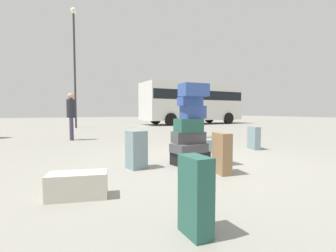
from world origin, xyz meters
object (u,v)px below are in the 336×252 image
(suitcase_slate_foreground_far, at_px, (199,146))
(suitcase_tower, at_px, (190,132))
(person_bearded_onlooker, at_px, (71,112))
(person_tourist_with_camera, at_px, (197,113))
(suitcase_teal_upright_blue, at_px, (196,196))
(suitcase_cream_white_trunk, at_px, (78,185))
(lamp_post, at_px, (74,52))
(suitcase_slate_foreground_near, at_px, (254,138))
(suitcase_brown_right_side, at_px, (222,153))
(suitcase_slate_behind_tower, at_px, (136,150))
(parked_bus, at_px, (192,101))

(suitcase_slate_foreground_far, bearing_deg, suitcase_tower, -113.95)
(suitcase_tower, relative_size, person_bearded_onlooker, 0.91)
(person_bearded_onlooker, distance_m, person_tourist_with_camera, 4.59)
(suitcase_teal_upright_blue, xyz_separation_m, suitcase_cream_white_trunk, (-0.78, 1.35, -0.18))
(person_tourist_with_camera, relative_size, lamp_post, 0.23)
(suitcase_cream_white_trunk, bearing_deg, lamp_post, 98.37)
(suitcase_tower, distance_m, suitcase_teal_upright_blue, 2.70)
(suitcase_teal_upright_blue, bearing_deg, suitcase_slate_foreground_near, 39.34)
(suitcase_brown_right_side, height_order, person_bearded_onlooker, person_bearded_onlooker)
(suitcase_cream_white_trunk, bearing_deg, suitcase_tower, 38.34)
(suitcase_slate_foreground_far, bearing_deg, person_bearded_onlooker, 138.04)
(suitcase_slate_behind_tower, height_order, suitcase_slate_foreground_far, suitcase_slate_behind_tower)
(person_bearded_onlooker, bearing_deg, suitcase_slate_behind_tower, 7.30)
(lamp_post, bearing_deg, suitcase_brown_right_side, -85.36)
(person_bearded_onlooker, height_order, person_tourist_with_camera, person_bearded_onlooker)
(suitcase_slate_behind_tower, xyz_separation_m, person_tourist_with_camera, (3.72, 3.86, 0.63))
(parked_bus, bearing_deg, suitcase_tower, -124.20)
(suitcase_slate_foreground_far, bearing_deg, suitcase_slate_foreground_near, 7.28)
(suitcase_slate_foreground_far, bearing_deg, suitcase_brown_right_side, -97.23)
(suitcase_cream_white_trunk, relative_size, lamp_post, 0.09)
(suitcase_slate_behind_tower, height_order, person_bearded_onlooker, person_bearded_onlooker)
(suitcase_teal_upright_blue, distance_m, person_tourist_with_camera, 7.54)
(suitcase_tower, distance_m, parked_bus, 15.18)
(suitcase_slate_foreground_near, height_order, person_bearded_onlooker, person_bearded_onlooker)
(suitcase_slate_behind_tower, bearing_deg, suitcase_teal_upright_blue, -107.95)
(suitcase_tower, distance_m, suitcase_cream_white_trunk, 2.39)
(suitcase_brown_right_side, bearing_deg, person_bearded_onlooker, 116.64)
(suitcase_slate_behind_tower, height_order, lamp_post, lamp_post)
(suitcase_tower, xyz_separation_m, lamp_post, (-0.93, 12.03, 3.97))
(suitcase_slate_foreground_far, bearing_deg, parked_bus, 74.84)
(suitcase_slate_foreground_far, relative_size, suitcase_cream_white_trunk, 1.17)
(suitcase_slate_foreground_near, bearing_deg, suitcase_cream_white_trunk, -142.87)
(person_bearded_onlooker, distance_m, lamp_post, 7.69)
(suitcase_slate_behind_tower, distance_m, suitcase_teal_upright_blue, 2.50)
(suitcase_teal_upright_blue, bearing_deg, person_tourist_with_camera, 57.11)
(suitcase_brown_right_side, bearing_deg, suitcase_slate_foreground_near, 45.19)
(suitcase_slate_behind_tower, relative_size, suitcase_slate_foreground_far, 0.86)
(suitcase_slate_foreground_far, bearing_deg, suitcase_slate_behind_tower, -137.86)
(suitcase_tower, relative_size, suitcase_slate_foreground_far, 1.92)
(suitcase_slate_foreground_near, height_order, parked_bus, parked_bus)
(suitcase_slate_foreground_near, bearing_deg, suitcase_teal_upright_blue, -125.05)
(suitcase_tower, xyz_separation_m, suitcase_brown_right_side, (0.11, -0.81, -0.30))
(person_tourist_with_camera, bearing_deg, suitcase_slate_foreground_near, 9.60)
(suitcase_slate_foreground_near, relative_size, lamp_post, 0.08)
(suitcase_slate_foreground_near, xyz_separation_m, parked_bus, (5.42, 11.99, 1.53))
(suitcase_tower, height_order, parked_bus, parked_bus)
(suitcase_slate_behind_tower, height_order, suitcase_cream_white_trunk, suitcase_slate_behind_tower)
(person_tourist_with_camera, distance_m, parked_bus, 10.34)
(parked_bus, xyz_separation_m, lamp_post, (-8.88, -0.84, 2.77))
(suitcase_teal_upright_blue, xyz_separation_m, person_bearded_onlooker, (-0.36, 7.61, 0.66))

